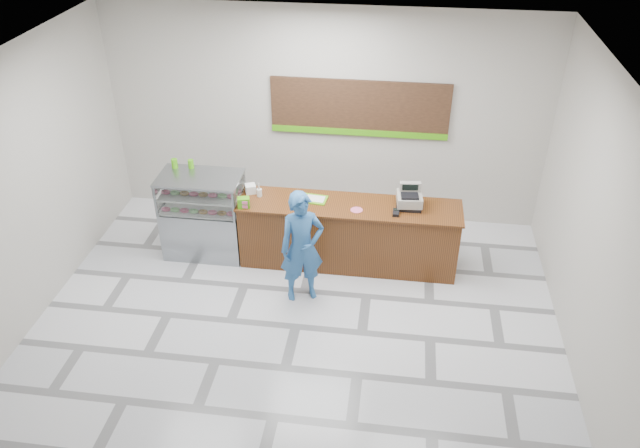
# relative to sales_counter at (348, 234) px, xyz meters

# --- Properties ---
(floor) EXTENTS (7.00, 7.00, 0.00)m
(floor) POSITION_rel_sales_counter_xyz_m (-0.55, -1.55, -0.52)
(floor) COLOR silver
(floor) RESTS_ON ground
(back_wall) EXTENTS (7.00, 0.00, 7.00)m
(back_wall) POSITION_rel_sales_counter_xyz_m (-0.55, 1.45, 1.23)
(back_wall) COLOR #B5B0A6
(back_wall) RESTS_ON floor
(ceiling) EXTENTS (7.00, 7.00, 0.00)m
(ceiling) POSITION_rel_sales_counter_xyz_m (-0.55, -1.55, 2.98)
(ceiling) COLOR silver
(ceiling) RESTS_ON back_wall
(sales_counter) EXTENTS (3.26, 0.76, 1.03)m
(sales_counter) POSITION_rel_sales_counter_xyz_m (0.00, 0.00, 0.00)
(sales_counter) COLOR #623011
(sales_counter) RESTS_ON floor
(display_case) EXTENTS (1.22, 0.72, 1.33)m
(display_case) POSITION_rel_sales_counter_xyz_m (-2.22, -0.00, 0.16)
(display_case) COLOR gray
(display_case) RESTS_ON floor
(menu_board) EXTENTS (2.80, 0.06, 0.90)m
(menu_board) POSITION_rel_sales_counter_xyz_m (-0.00, 1.41, 1.42)
(menu_board) COLOR black
(menu_board) RESTS_ON back_wall
(cash_register) EXTENTS (0.39, 0.40, 0.34)m
(cash_register) POSITION_rel_sales_counter_xyz_m (0.85, 0.08, 0.64)
(cash_register) COLOR black
(cash_register) RESTS_ON sales_counter
(card_terminal) EXTENTS (0.09, 0.18, 0.04)m
(card_terminal) POSITION_rel_sales_counter_xyz_m (0.68, -0.16, 0.54)
(card_terminal) COLOR black
(card_terminal) RESTS_ON sales_counter
(serving_tray) EXTENTS (0.40, 0.31, 0.02)m
(serving_tray) POSITION_rel_sales_counter_xyz_m (-0.53, 0.07, 0.52)
(serving_tray) COLOR #5FB318
(serving_tray) RESTS_ON sales_counter
(napkin_box) EXTENTS (0.20, 0.20, 0.13)m
(napkin_box) POSITION_rel_sales_counter_xyz_m (-1.50, 0.16, 0.58)
(napkin_box) COLOR white
(napkin_box) RESTS_ON sales_counter
(straw_cup) EXTENTS (0.08, 0.08, 0.12)m
(straw_cup) POSITION_rel_sales_counter_xyz_m (-1.34, 0.07, 0.57)
(straw_cup) COLOR silver
(straw_cup) RESTS_ON sales_counter
(promo_box) EXTENTS (0.20, 0.15, 0.15)m
(promo_box) POSITION_rel_sales_counter_xyz_m (-1.50, -0.27, 0.59)
(promo_box) COLOR #44A00E
(promo_box) RESTS_ON sales_counter
(donut_decal) EXTENTS (0.17, 0.17, 0.00)m
(donut_decal) POSITION_rel_sales_counter_xyz_m (0.12, -0.13, 0.52)
(donut_decal) COLOR #DD5A83
(donut_decal) RESTS_ON sales_counter
(green_cup_left) EXTENTS (0.09, 0.09, 0.14)m
(green_cup_left) POSITION_rel_sales_counter_xyz_m (-2.66, 0.23, 0.89)
(green_cup_left) COLOR #44A00E
(green_cup_left) RESTS_ON display_case
(green_cup_right) EXTENTS (0.08, 0.08, 0.13)m
(green_cup_right) POSITION_rel_sales_counter_xyz_m (-2.42, 0.26, 0.88)
(green_cup_right) COLOR #44A00E
(green_cup_right) RESTS_ON display_case
(customer) EXTENTS (0.71, 0.59, 1.67)m
(customer) POSITION_rel_sales_counter_xyz_m (-0.56, -0.88, 0.32)
(customer) COLOR #2B5F9B
(customer) RESTS_ON floor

